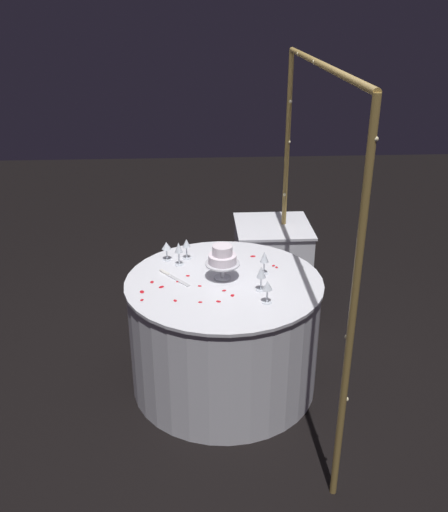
{
  "coord_description": "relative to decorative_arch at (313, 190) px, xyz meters",
  "views": [
    {
      "loc": [
        3.14,
        -0.17,
        2.41
      ],
      "look_at": [
        0.0,
        0.0,
        0.96
      ],
      "focal_mm": 39.23,
      "sensor_mm": 36.0,
      "label": 1
    }
  ],
  "objects": [
    {
      "name": "wine_glass_5",
      "position": [
        -0.33,
        -0.9,
        -0.49
      ],
      "size": [
        0.06,
        0.06,
        0.13
      ],
      "color": "silver",
      "rests_on": "main_table"
    },
    {
      "name": "rose_petal_4",
      "position": [
        -0.35,
        -0.31,
        -0.59
      ],
      "size": [
        0.03,
        0.04,
        0.0
      ],
      "primitive_type": "ellipsoid",
      "rotation": [
        0.0,
        0.0,
        4.74
      ],
      "color": "red",
      "rests_on": "main_table"
    },
    {
      "name": "main_table",
      "position": [
        0.0,
        -0.53,
        -0.98
      ],
      "size": [
        1.26,
        1.26,
        0.79
      ],
      "color": "white",
      "rests_on": "ground"
    },
    {
      "name": "rose_petal_18",
      "position": [
        -0.4,
        -0.54,
        -0.59
      ],
      "size": [
        0.04,
        0.05,
        0.0
      ],
      "primitive_type": "ellipsoid",
      "rotation": [
        0.0,
        0.0,
        5.2
      ],
      "color": "red",
      "rests_on": "main_table"
    },
    {
      "name": "wine_glass_2",
      "position": [
        -0.25,
        -0.82,
        -0.47
      ],
      "size": [
        0.06,
        0.06,
        0.16
      ],
      "color": "silver",
      "rests_on": "main_table"
    },
    {
      "name": "rose_petal_6",
      "position": [
        -0.07,
        -0.76,
        -0.59
      ],
      "size": [
        0.02,
        0.03,
        0.0
      ],
      "primitive_type": "ellipsoid",
      "rotation": [
        0.0,
        0.0,
        1.38
      ],
      "color": "red",
      "rests_on": "main_table"
    },
    {
      "name": "rose_petal_12",
      "position": [
        -0.0,
        -0.82,
        -0.59
      ],
      "size": [
        0.03,
        0.03,
        0.0
      ],
      "primitive_type": "ellipsoid",
      "rotation": [
        0.0,
        0.0,
        5.33
      ],
      "color": "red",
      "rests_on": "main_table"
    },
    {
      "name": "rose_petal_0",
      "position": [
        -0.0,
        -0.99,
        -0.59
      ],
      "size": [
        0.03,
        0.02,
        0.0
      ],
      "primitive_type": "ellipsoid",
      "rotation": [
        0.0,
        0.0,
        3.15
      ],
      "color": "red",
      "rests_on": "main_table"
    },
    {
      "name": "rose_petal_2",
      "position": [
        0.14,
        -0.54,
        -0.59
      ],
      "size": [
        0.03,
        0.03,
        0.0
      ],
      "primitive_type": "ellipsoid",
      "rotation": [
        0.0,
        0.0,
        4.98
      ],
      "color": "red",
      "rests_on": "main_table"
    },
    {
      "name": "wine_glass_4",
      "position": [
        -0.08,
        -0.27,
        -0.48
      ],
      "size": [
        0.06,
        0.06,
        0.16
      ],
      "color": "silver",
      "rests_on": "main_table"
    },
    {
      "name": "wine_glass_3",
      "position": [
        0.3,
        -0.3,
        -0.48
      ],
      "size": [
        0.06,
        0.06,
        0.14
      ],
      "color": "silver",
      "rests_on": "main_table"
    },
    {
      "name": "rose_petal_13",
      "position": [
        -0.17,
        -0.17,
        -0.59
      ],
      "size": [
        0.03,
        0.02,
        0.0
      ],
      "primitive_type": "ellipsoid",
      "rotation": [
        0.0,
        0.0,
        6.2
      ],
      "color": "red",
      "rests_on": "main_table"
    },
    {
      "name": "cake_knife",
      "position": [
        -0.06,
        -0.86,
        -0.59
      ],
      "size": [
        0.24,
        0.2,
        0.01
      ],
      "color": "silver",
      "rests_on": "main_table"
    },
    {
      "name": "rose_petal_3",
      "position": [
        -0.54,
        -0.53,
        -0.59
      ],
      "size": [
        0.03,
        0.03,
        0.0
      ],
      "primitive_type": "ellipsoid",
      "rotation": [
        0.0,
        0.0,
        2.47
      ],
      "color": "red",
      "rests_on": "main_table"
    },
    {
      "name": "rose_petal_14",
      "position": [
        -0.18,
        -0.55,
        -0.59
      ],
      "size": [
        0.04,
        0.04,
        0.0
      ],
      "primitive_type": "ellipsoid",
      "rotation": [
        0.0,
        0.0,
        5.91
      ],
      "color": "red",
      "rests_on": "main_table"
    },
    {
      "name": "rose_petal_9",
      "position": [
        0.13,
        -1.04,
        -0.59
      ],
      "size": [
        0.04,
        0.03,
        0.0
      ],
      "primitive_type": "ellipsoid",
      "rotation": [
        0.0,
        0.0,
        3.37
      ],
      "color": "red",
      "rests_on": "main_table"
    },
    {
      "name": "tiered_cake",
      "position": [
        -0.03,
        -0.54,
        -0.45
      ],
      "size": [
        0.22,
        0.22,
        0.23
      ],
      "color": "silver",
      "rests_on": "main_table"
    },
    {
      "name": "decorative_arch",
      "position": [
        0.0,
        0.0,
        0.0
      ],
      "size": [
        2.0,
        0.06,
        2.1
      ],
      "color": "olive",
      "rests_on": "ground"
    },
    {
      "name": "side_table",
      "position": [
        -0.96,
        -0.09,
        -0.99
      ],
      "size": [
        0.59,
        0.59,
        0.78
      ],
      "color": "white",
      "rests_on": "ground"
    },
    {
      "name": "rose_petal_8",
      "position": [
        -0.19,
        -0.19,
        -0.59
      ],
      "size": [
        0.03,
        0.03,
        0.0
      ],
      "primitive_type": "ellipsoid",
      "rotation": [
        0.0,
        0.0,
        2.65
      ],
      "color": "red",
      "rests_on": "main_table"
    },
    {
      "name": "rose_petal_5",
      "position": [
        0.27,
        -0.69,
        -0.59
      ],
      "size": [
        0.02,
        0.03,
        0.0
      ],
      "primitive_type": "ellipsoid",
      "rotation": [
        0.0,
        0.0,
        4.65
      ],
      "color": "red",
      "rests_on": "main_table"
    },
    {
      "name": "rose_petal_16",
      "position": [
        0.27,
        -0.58,
        -0.59
      ],
      "size": [
        0.03,
        0.04,
        0.0
      ],
      "primitive_type": "ellipsoid",
      "rotation": [
        0.0,
        0.0,
        1.01
      ],
      "color": "red",
      "rests_on": "main_table"
    },
    {
      "name": "rose_petal_11",
      "position": [
        0.2,
        -0.49,
        -0.59
      ],
      "size": [
        0.03,
        0.03,
        0.0
      ],
      "primitive_type": "ellipsoid",
      "rotation": [
        0.0,
        0.0,
        5.56
      ],
      "color": "red",
      "rests_on": "main_table"
    },
    {
      "name": "wine_glass_1",
      "position": [
        0.14,
        -0.31,
        -0.48
      ],
      "size": [
        0.06,
        0.06,
        0.16
      ],
      "color": "silver",
      "rests_on": "main_table"
    },
    {
      "name": "rose_petal_17",
      "position": [
        0.23,
        -1.03,
        -0.59
      ],
      "size": [
        0.03,
        0.03,
        0.0
      ],
      "primitive_type": "ellipsoid",
      "rotation": [
        0.0,
        0.0,
        2.64
      ],
      "color": "red",
      "rests_on": "main_table"
    },
    {
      "name": "rose_petal_1",
      "position": [
        0.2,
        -0.49,
        -0.59
      ],
      "size": [
        0.03,
        0.03,
        0.0
      ],
      "primitive_type": "ellipsoid",
      "rotation": [
        0.0,
        0.0,
        0.21
      ],
      "color": "red",
      "rests_on": "main_table"
    },
    {
      "name": "rose_petal_15",
      "position": [
        0.07,
        -0.69,
        -0.59
      ],
      "size": [
        0.03,
        0.03,
        0.0
      ],
      "primitive_type": "ellipsoid",
      "rotation": [
        0.0,
        0.0,
        1.07
      ],
      "color": "red",
      "rests_on": "main_table"
    },
    {
      "name": "rose_petal_7",
      "position": [
        0.25,
        -0.83,
        -0.59
      ],
      "size": [
        0.03,
        0.03,
        0.0
      ],
      "primitive_type": "ellipsoid",
      "rotation": [
        0.0,
        0.0,
        3.56
      ],
      "color": "red",
      "rests_on": "main_table"
    },
    {
      "name": "wine_glass_0",
      "position": [
        -0.34,
        -0.77,
        -0.49
      ],
      "size": [
        0.06,
        0.06,
        0.14
      ],
      "color": "silver",
      "rests_on": "main_table"
    },
    {
      "name": "ground_plane",
      "position": [
        0.0,
        -0.53,
        -1.38
      ],
      "size": [
        12.0,
        12.0,
        0.0
      ],
      "primitive_type": "plane",
      "color": "black"
    },
    {
      "name": "rose_petal_10",
      "position": [
        0.07,
        -0.92,
        -0.59
      ],
      "size": [
        0.04,
        0.04,
        0.0
      ],
      "primitive_type": "ellipsoid",
      "rotation": [
        0.0,
        0.0,
        2.3
      ],
      "color": "red",
      "rests_on": "main_table"
    }
  ]
}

